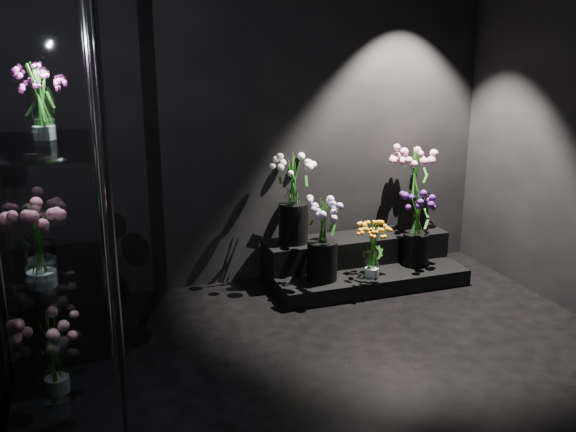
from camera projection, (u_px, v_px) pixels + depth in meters
name	position (u px, v px, depth m)	size (l,w,h in m)	color
floor	(364.00, 393.00, 3.81)	(4.00, 4.00, 0.00)	black
wall_back	(263.00, 117.00, 5.24)	(4.00, 4.00, 0.00)	black
display_riser	(360.00, 263.00, 5.53)	(1.63, 0.73, 0.36)	black
display_case	(46.00, 227.00, 3.18)	(0.61, 1.02, 2.25)	black
bouquet_orange_bells	(373.00, 248.00, 5.19)	(0.27, 0.27, 0.47)	white
bouquet_lilac	(323.00, 234.00, 5.09)	(0.45, 0.45, 0.67)	black
bouquet_purple	(417.00, 224.00, 5.43)	(0.33, 0.33, 0.65)	black
bouquet_cream_roses	(294.00, 191.00, 5.27)	(0.51, 0.51, 0.76)	black
bouquet_pink_roses	(415.00, 184.00, 5.64)	(0.40, 0.40, 0.74)	black
bouquet_case_pink	(38.00, 244.00, 3.03)	(0.38, 0.38, 0.41)	white
bouquet_case_magenta	(41.00, 100.00, 3.14)	(0.31, 0.31, 0.37)	white
bouquet_case_base_pink	(54.00, 351.00, 3.55)	(0.39, 0.39, 0.48)	white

